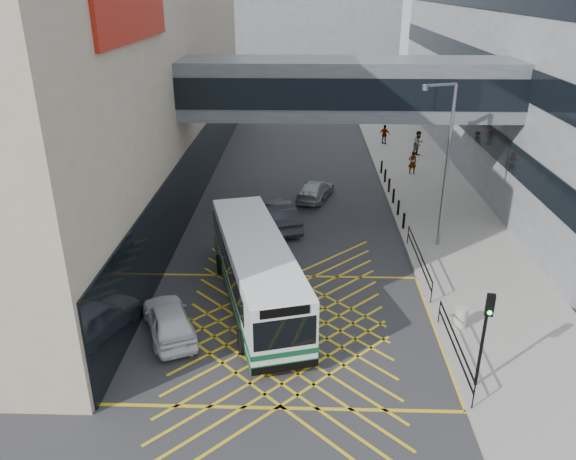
# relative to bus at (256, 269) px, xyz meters

# --- Properties ---
(ground) EXTENTS (120.00, 120.00, 0.00)m
(ground) POSITION_rel_bus_xyz_m (1.30, -2.16, -1.58)
(ground) COLOR #333335
(building_whsmith) EXTENTS (24.17, 42.00, 16.00)m
(building_whsmith) POSITION_rel_bus_xyz_m (-16.68, 13.83, 6.41)
(building_whsmith) COLOR tan
(building_whsmith) RESTS_ON ground
(building_far) EXTENTS (28.00, 16.00, 18.00)m
(building_far) POSITION_rel_bus_xyz_m (-0.70, 57.84, 7.42)
(building_far) COLOR gray
(building_far) RESTS_ON ground
(skybridge) EXTENTS (20.00, 4.10, 3.00)m
(skybridge) POSITION_rel_bus_xyz_m (4.30, 9.84, 5.92)
(skybridge) COLOR #51565B
(skybridge) RESTS_ON ground
(pavement) EXTENTS (6.00, 54.00, 0.16)m
(pavement) POSITION_rel_bus_xyz_m (10.30, 12.84, -1.50)
(pavement) COLOR gray
(pavement) RESTS_ON ground
(box_junction) EXTENTS (12.00, 9.00, 0.01)m
(box_junction) POSITION_rel_bus_xyz_m (1.30, -2.16, -1.58)
(box_junction) COLOR gold
(box_junction) RESTS_ON ground
(bus) EXTENTS (5.10, 10.79, 2.95)m
(bus) POSITION_rel_bus_xyz_m (0.00, 0.00, 0.00)
(bus) COLOR white
(bus) RESTS_ON ground
(car_white) EXTENTS (3.39, 4.73, 1.39)m
(car_white) POSITION_rel_bus_xyz_m (-3.20, -2.61, -0.88)
(car_white) COLOR white
(car_white) RESTS_ON ground
(car_dark) EXTENTS (3.47, 5.28, 1.54)m
(car_dark) POSITION_rel_bus_xyz_m (0.47, 8.14, -0.81)
(car_dark) COLOR #222227
(car_dark) RESTS_ON ground
(car_silver) EXTENTS (2.87, 4.39, 1.26)m
(car_silver) POSITION_rel_bus_xyz_m (2.70, 12.83, -0.95)
(car_silver) COLOR #979B9F
(car_silver) RESTS_ON ground
(traffic_light) EXTENTS (0.27, 0.43, 3.64)m
(traffic_light) POSITION_rel_bus_xyz_m (7.87, -5.59, 0.95)
(traffic_light) COLOR black
(traffic_light) RESTS_ON pavement
(street_lamp) EXTENTS (1.84, 0.85, 8.28)m
(street_lamp) POSITION_rel_bus_xyz_m (8.84, 5.72, 3.30)
(street_lamp) COLOR slate
(street_lamp) RESTS_ON pavement
(litter_bin) EXTENTS (0.51, 0.51, 0.88)m
(litter_bin) POSITION_rel_bus_xyz_m (8.22, -1.97, -0.98)
(litter_bin) COLOR #ADA89E
(litter_bin) RESTS_ON pavement
(kerb_railings) EXTENTS (0.05, 12.54, 1.00)m
(kerb_railings) POSITION_rel_bus_xyz_m (7.45, -0.38, -0.70)
(kerb_railings) COLOR black
(kerb_railings) RESTS_ON pavement
(bollards) EXTENTS (0.14, 10.14, 0.90)m
(bollards) POSITION_rel_bus_xyz_m (7.55, 12.84, -0.97)
(bollards) COLOR black
(bollards) RESTS_ON pavement
(pedestrian_a) EXTENTS (0.69, 0.52, 1.63)m
(pedestrian_a) POSITION_rel_bus_xyz_m (9.71, 17.75, -0.60)
(pedestrian_a) COLOR gray
(pedestrian_a) RESTS_ON pavement
(pedestrian_b) EXTENTS (1.10, 1.00, 1.95)m
(pedestrian_b) POSITION_rel_bus_xyz_m (10.97, 22.45, -0.45)
(pedestrian_b) COLOR gray
(pedestrian_b) RESTS_ON pavement
(pedestrian_c) EXTENTS (1.06, 0.84, 1.62)m
(pedestrian_c) POSITION_rel_bus_xyz_m (8.77, 25.92, -0.61)
(pedestrian_c) COLOR gray
(pedestrian_c) RESTS_ON pavement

